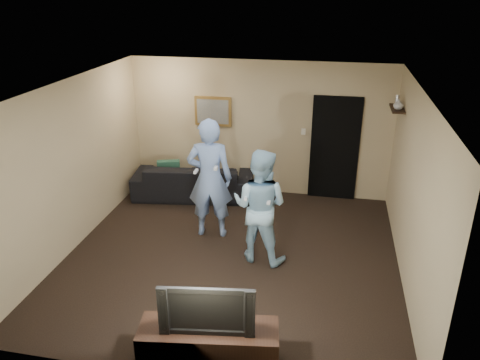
% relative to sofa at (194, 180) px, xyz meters
% --- Properties ---
extents(ground, '(5.00, 5.00, 0.00)m').
position_rel_sofa_xyz_m(ground, '(1.20, -2.00, -0.34)').
color(ground, black).
rests_on(ground, ground).
extents(ceiling, '(5.00, 5.00, 0.04)m').
position_rel_sofa_xyz_m(ceiling, '(1.20, -2.00, 2.26)').
color(ceiling, silver).
rests_on(ceiling, wall_back).
extents(wall_back, '(5.00, 0.04, 2.60)m').
position_rel_sofa_xyz_m(wall_back, '(1.20, 0.50, 0.96)').
color(wall_back, tan).
rests_on(wall_back, ground).
extents(wall_front, '(5.00, 0.04, 2.60)m').
position_rel_sofa_xyz_m(wall_front, '(1.20, -4.50, 0.96)').
color(wall_front, tan).
rests_on(wall_front, ground).
extents(wall_left, '(0.04, 5.00, 2.60)m').
position_rel_sofa_xyz_m(wall_left, '(-1.30, -2.00, 0.96)').
color(wall_left, tan).
rests_on(wall_left, ground).
extents(wall_right, '(0.04, 5.00, 2.60)m').
position_rel_sofa_xyz_m(wall_right, '(3.70, -2.00, 0.96)').
color(wall_right, tan).
rests_on(wall_right, ground).
extents(sofa, '(2.41, 1.21, 0.67)m').
position_rel_sofa_xyz_m(sofa, '(0.00, 0.00, 0.00)').
color(sofa, black).
rests_on(sofa, ground).
extents(throw_pillow, '(0.46, 0.26, 0.43)m').
position_rel_sofa_xyz_m(throw_pillow, '(-0.50, 0.00, 0.14)').
color(throw_pillow, '#164333').
rests_on(throw_pillow, sofa).
extents(painting_frame, '(0.72, 0.05, 0.57)m').
position_rel_sofa_xyz_m(painting_frame, '(0.30, 0.48, 1.26)').
color(painting_frame, olive).
rests_on(painting_frame, wall_back).
extents(painting_canvas, '(0.62, 0.01, 0.47)m').
position_rel_sofa_xyz_m(painting_canvas, '(0.30, 0.45, 1.26)').
color(painting_canvas, slate).
rests_on(painting_canvas, painting_frame).
extents(doorway, '(0.90, 0.06, 2.00)m').
position_rel_sofa_xyz_m(doorway, '(2.65, 0.47, 0.66)').
color(doorway, black).
rests_on(doorway, ground).
extents(light_switch, '(0.08, 0.02, 0.12)m').
position_rel_sofa_xyz_m(light_switch, '(2.05, 0.48, 0.96)').
color(light_switch, silver).
rests_on(light_switch, wall_back).
extents(wall_shelf, '(0.20, 0.60, 0.03)m').
position_rel_sofa_xyz_m(wall_shelf, '(3.59, -0.20, 1.65)').
color(wall_shelf, black).
rests_on(wall_shelf, wall_right).
extents(shelf_vase, '(0.18, 0.18, 0.16)m').
position_rel_sofa_xyz_m(shelf_vase, '(3.59, -0.30, 1.75)').
color(shelf_vase, '#B5B5BA').
rests_on(shelf_vase, wall_shelf).
extents(shelf_figurine, '(0.06, 0.06, 0.18)m').
position_rel_sofa_xyz_m(shelf_figurine, '(3.59, -0.06, 1.76)').
color(shelf_figurine, silver).
rests_on(shelf_figurine, wall_shelf).
extents(tv_console, '(1.55, 0.69, 0.53)m').
position_rel_sofa_xyz_m(tv_console, '(1.43, -4.24, -0.09)').
color(tv_console, black).
rests_on(tv_console, ground).
extents(television, '(1.01, 0.27, 0.58)m').
position_rel_sofa_xyz_m(television, '(1.43, -4.24, 0.47)').
color(television, black).
rests_on(television, tv_console).
extents(wii_player_left, '(0.78, 0.57, 1.99)m').
position_rel_sofa_xyz_m(wii_player_left, '(0.71, -1.39, 0.66)').
color(wii_player_left, '#7B9AD6').
rests_on(wii_player_left, ground).
extents(wii_player_right, '(0.97, 0.82, 1.75)m').
position_rel_sofa_xyz_m(wii_player_right, '(1.62, -1.96, 0.54)').
color(wii_player_right, '#99C4DE').
rests_on(wii_player_right, ground).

